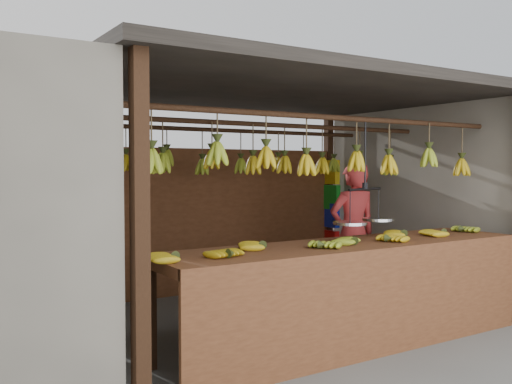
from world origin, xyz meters
TOP-DOWN VIEW (x-y plane):
  - ground at (0.00, 0.00)m, footprint 80.00×80.00m
  - stall at (0.00, 0.33)m, footprint 4.30×3.30m
  - neighbor_right at (3.60, 0.00)m, footprint 3.00×3.00m
  - counter at (0.05, -1.23)m, footprint 3.60×0.82m
  - hanging_bananas at (-0.01, 0.01)m, footprint 3.64×2.23m
  - balance_scale at (0.36, -1.00)m, footprint 0.77×0.43m
  - vendor at (1.16, 0.05)m, footprint 0.65×0.49m
  - bag_bundles at (1.94, 1.35)m, footprint 0.08×0.26m

SIDE VIEW (x-z plane):
  - ground at x=0.00m, z-range 0.00..0.00m
  - counter at x=0.05m, z-range 0.23..1.19m
  - vendor at x=1.16m, z-range 0.00..1.62m
  - bag_bundles at x=1.94m, z-range 0.34..1.68m
  - balance_scale at x=0.36m, z-range 0.64..1.59m
  - neighbor_right at x=3.60m, z-range 0.00..2.30m
  - hanging_bananas at x=-0.01m, z-range 1.41..1.80m
  - stall at x=0.00m, z-range 0.77..3.17m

